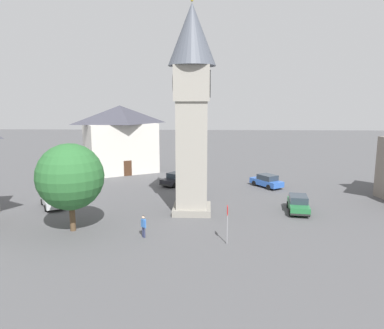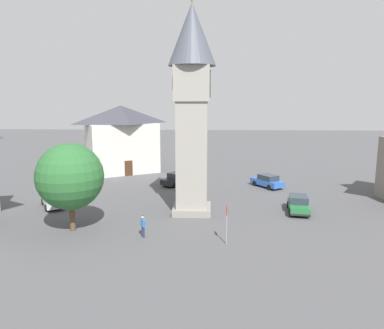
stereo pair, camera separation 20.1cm
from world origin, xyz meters
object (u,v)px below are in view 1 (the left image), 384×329
at_px(pedestrian, 144,224).
at_px(building_shop_left, 121,139).
at_px(car_silver_kerb, 176,179).
at_px(road_sign, 227,218).
at_px(car_red_corner, 298,204).
at_px(lamp_post, 204,160).
at_px(car_white_side, 267,181).
at_px(tree, 70,177).
at_px(car_blue_kerb, 53,199).
at_px(clock_tower, 192,93).

relative_size(pedestrian, building_shop_left, 0.15).
height_order(car_silver_kerb, road_sign, road_sign).
height_order(car_red_corner, lamp_post, lamp_post).
bearing_deg(car_silver_kerb, road_sign, -164.13).
xyz_separation_m(car_white_side, lamp_post, (-2.76, 7.42, 2.89)).
bearing_deg(car_red_corner, lamp_post, 51.32).
distance_m(car_silver_kerb, car_white_side, 10.87).
xyz_separation_m(pedestrian, lamp_post, (13.90, -4.34, 2.65)).
relative_size(tree, lamp_post, 1.25).
bearing_deg(car_blue_kerb, pedestrian, -126.44).
xyz_separation_m(car_red_corner, road_sign, (-7.92, 6.94, 1.14)).
bearing_deg(car_red_corner, car_blue_kerb, 88.63).
bearing_deg(car_white_side, building_shop_left, 66.64).
height_order(clock_tower, tree, clock_tower).
bearing_deg(car_blue_kerb, car_red_corner, -91.37).
distance_m(tree, road_sign, 12.39).
height_order(car_white_side, pedestrian, pedestrian).
relative_size(car_silver_kerb, car_white_side, 1.00).
xyz_separation_m(clock_tower, car_red_corner, (0.51, -9.74, -9.98)).
xyz_separation_m(car_silver_kerb, pedestrian, (-17.36, 0.91, 0.25)).
height_order(car_white_side, lamp_post, lamp_post).
bearing_deg(lamp_post, road_sign, -173.15).
xyz_separation_m(car_white_side, pedestrian, (-16.66, 11.76, 0.25)).
relative_size(car_blue_kerb, tree, 0.64).
bearing_deg(car_red_corner, building_shop_left, 48.77).
bearing_deg(tree, car_blue_kerb, 34.55).
height_order(car_red_corner, building_shop_left, building_shop_left).
height_order(car_blue_kerb, lamp_post, lamp_post).
distance_m(car_silver_kerb, tree, 17.84).
bearing_deg(pedestrian, lamp_post, -17.35).
height_order(car_silver_kerb, lamp_post, lamp_post).
relative_size(car_red_corner, lamp_post, 0.78).
height_order(car_white_side, tree, tree).
bearing_deg(road_sign, lamp_post, 6.85).
bearing_deg(road_sign, car_white_side, -17.66).
height_order(clock_tower, road_sign, clock_tower).
bearing_deg(car_silver_kerb, tree, 157.37).
distance_m(car_blue_kerb, lamp_post, 16.09).
xyz_separation_m(car_red_corner, building_shop_left, (18.11, 20.67, 4.09)).
distance_m(car_white_side, tree, 23.67).
distance_m(pedestrian, tree, 6.80).
distance_m(car_blue_kerb, car_white_side, 23.73).
relative_size(car_silver_kerb, car_red_corner, 1.01).
height_order(car_red_corner, road_sign, road_sign).
xyz_separation_m(tree, lamp_post, (12.68, -10.16, -0.66)).
bearing_deg(building_shop_left, pedestrian, -163.10).
relative_size(clock_tower, pedestrian, 10.91).
bearing_deg(car_silver_kerb, car_white_side, -93.66).
height_order(clock_tower, pedestrian, clock_tower).
bearing_deg(lamp_post, car_blue_kerb, 113.98).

